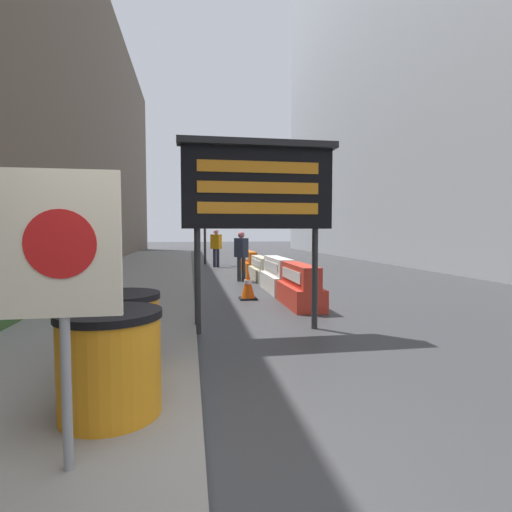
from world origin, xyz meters
TOP-DOWN VIEW (x-y plane):
  - ground_plane at (0.00, 0.00)m, footprint 120.00×120.00m
  - building_left_facade at (-4.09, 9.80)m, footprint 0.40×50.40m
  - barrel_drum_foreground at (-0.72, 0.73)m, footprint 0.82×0.82m
  - barrel_drum_middle at (-0.80, 1.65)m, footprint 0.82×0.82m
  - warning_sign at (-0.84, -0.01)m, footprint 0.68×0.08m
  - message_board at (0.99, 3.76)m, footprint 2.52×0.36m
  - jersey_barrier_red_striped at (2.26, 5.76)m, footprint 0.65×1.85m
  - jersey_barrier_white at (2.26, 7.95)m, footprint 0.64×2.09m
  - jersey_barrier_cream at (2.26, 10.58)m, footprint 0.54×2.12m
  - jersey_barrier_orange_far at (2.26, 13.20)m, footprint 0.51×2.08m
  - traffic_cone_near at (3.35, 10.65)m, footprint 0.40×0.40m
  - traffic_cone_mid at (1.27, 6.78)m, footprint 0.41×0.41m
  - traffic_light_near_curb at (0.66, 17.07)m, footprint 0.28×0.45m
  - pedestrian_worker at (1.10, 15.51)m, footprint 0.52×0.48m
  - pedestrian_passerby at (1.56, 10.22)m, footprint 0.44×0.49m

SIDE VIEW (x-z plane):
  - ground_plane at x=0.00m, z-range 0.00..0.00m
  - jersey_barrier_cream at x=2.26m, z-range -0.05..0.72m
  - traffic_cone_near at x=3.35m, z-range -0.01..0.70m
  - traffic_cone_mid at x=1.27m, z-range -0.01..0.72m
  - jersey_barrier_orange_far at x=2.26m, z-range -0.05..0.78m
  - jersey_barrier_red_striped at x=2.26m, z-range -0.05..0.85m
  - jersey_barrier_white at x=2.26m, z-range -0.05..0.85m
  - barrel_drum_foreground at x=-0.72m, z-range 0.15..0.99m
  - barrel_drum_middle at x=-0.80m, z-range 0.15..0.99m
  - pedestrian_passerby at x=1.56m, z-range 0.15..1.76m
  - pedestrian_worker at x=1.10m, z-range 0.15..1.86m
  - warning_sign at x=-0.84m, z-range 0.51..2.34m
  - message_board at x=0.99m, z-range 0.79..3.82m
  - traffic_light_near_curb at x=0.66m, z-range 0.96..5.33m
  - building_left_facade at x=-4.09m, z-range 0.00..13.23m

